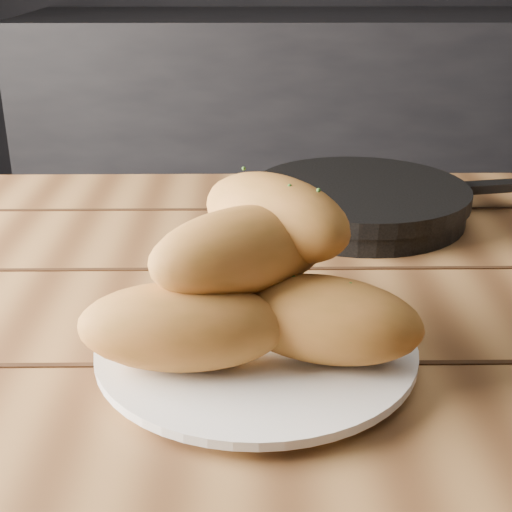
{
  "coord_description": "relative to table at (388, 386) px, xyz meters",
  "views": [
    {
      "loc": [
        -0.72,
        -0.6,
        1.08
      ],
      "look_at": [
        -0.71,
        -0.04,
        0.84
      ],
      "focal_mm": 50.0,
      "sensor_mm": 36.0,
      "label": 1
    }
  ],
  "objects": [
    {
      "name": "plate",
      "position": [
        -0.14,
        -0.09,
        0.1
      ],
      "size": [
        0.28,
        0.28,
        0.02
      ],
      "color": "white",
      "rests_on": "table"
    },
    {
      "name": "table",
      "position": [
        0.0,
        0.0,
        0.0
      ],
      "size": [
        1.61,
        0.94,
        0.75
      ],
      "color": "olive",
      "rests_on": "ground"
    },
    {
      "name": "bread_rolls",
      "position": [
        -0.14,
        -0.09,
        0.17
      ],
      "size": [
        0.29,
        0.23,
        0.14
      ],
      "color": "#A5672E",
      "rests_on": "plate"
    },
    {
      "name": "skillet",
      "position": [
        0.0,
        0.27,
        0.11
      ],
      "size": [
        0.42,
        0.29,
        0.05
      ],
      "color": "black",
      "rests_on": "table"
    },
    {
      "name": "counter",
      "position": [
        0.57,
        1.67,
        -0.21
      ],
      "size": [
        2.8,
        0.6,
        0.9
      ],
      "primitive_type": "cube",
      "color": "black",
      "rests_on": "ground"
    }
  ]
}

